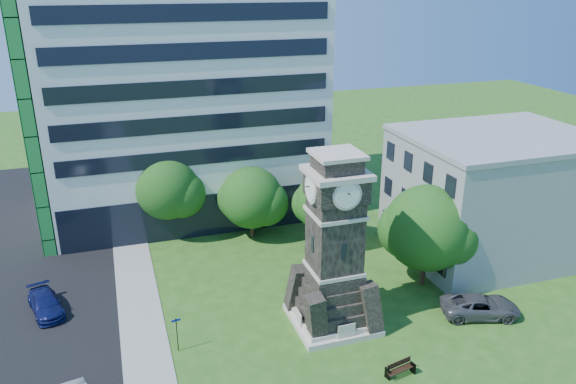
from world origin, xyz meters
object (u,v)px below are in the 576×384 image
object	(u,v)px
car_street_north	(46,304)
street_sign	(177,331)
clock_tower	(334,254)
car_east_lot	(480,306)
park_bench	(400,368)

from	to	relation	value
car_street_north	street_sign	bearing A→B (deg)	-57.26
clock_tower	car_east_lot	bearing A→B (deg)	-13.77
car_street_north	park_bench	xyz separation A→B (m)	(20.54, -13.84, -0.17)
car_street_north	car_east_lot	bearing A→B (deg)	-34.58
clock_tower	car_street_north	xyz separation A→B (m)	(-18.80, 7.45, -4.61)
car_street_north	car_east_lot	size ratio (longest dim) A/B	0.85
clock_tower	street_sign	world-z (taller)	clock_tower
clock_tower	park_bench	bearing A→B (deg)	-74.81
clock_tower	park_bench	distance (m)	8.17
street_sign	clock_tower	bearing A→B (deg)	-10.42
car_east_lot	park_bench	size ratio (longest dim) A/B	2.99
street_sign	car_east_lot	bearing A→B (deg)	-17.06
clock_tower	park_bench	xyz separation A→B (m)	(1.74, -6.39, -4.79)
clock_tower	street_sign	distance (m)	11.17
street_sign	park_bench	bearing A→B (deg)	-37.83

